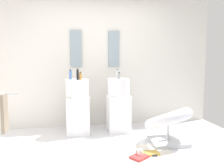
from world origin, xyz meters
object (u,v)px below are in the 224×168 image
towel_rack (2,114)px  soap_bottle_black (78,75)px  magazine_red (139,157)px  pedestal_sink_left (78,107)px  magazine_charcoal (146,153)px  soap_bottle_clear (117,74)px  lounge_chair (168,122)px  soap_bottle_amber (80,76)px  magazine_ochre (148,154)px  pedestal_sink_right (118,105)px  soap_bottle_grey (119,76)px  coffee_mug (140,153)px  soap_bottle_blue (70,75)px

towel_rack → soap_bottle_black: soap_bottle_black is taller
magazine_red → pedestal_sink_left: bearing=87.9°
soap_bottle_black → magazine_charcoal: bearing=-48.8°
soap_bottle_clear → towel_rack: bearing=-147.8°
lounge_chair → soap_bottle_amber: 1.65m
magazine_ochre → soap_bottle_black: size_ratio=1.53×
soap_bottle_clear → pedestal_sink_right: bearing=-91.0°
towel_rack → magazine_ochre: (1.94, -0.17, -0.60)m
magazine_ochre → soap_bottle_grey: soap_bottle_grey is taller
towel_rack → soap_bottle_black: 1.41m
soap_bottle_black → magazine_ochre: bearing=-48.5°
coffee_mug → pedestal_sink_right: bearing=92.5°
towel_rack → soap_bottle_blue: size_ratio=5.36×
lounge_chair → soap_bottle_blue: bearing=153.4°
lounge_chair → magazine_red: lounge_chair is taller
pedestal_sink_left → soap_bottle_blue: soap_bottle_blue is taller
soap_bottle_amber → towel_rack: bearing=-139.7°
magazine_red → soap_bottle_black: soap_bottle_black is taller
pedestal_sink_right → coffee_mug: 1.27m
towel_rack → soap_bottle_amber: size_ratio=6.94×
soap_bottle_amber → soap_bottle_black: bearing=-162.9°
pedestal_sink_right → magazine_charcoal: 1.24m
soap_bottle_blue → coffee_mug: bearing=-52.2°
pedestal_sink_right → soap_bottle_amber: (-0.69, -0.09, 0.55)m
lounge_chair → soap_bottle_black: soap_bottle_black is taller
magazine_ochre → soap_bottle_amber: (-0.88, 1.07, 1.02)m
towel_rack → soap_bottle_blue: (0.89, 0.97, 0.44)m
pedestal_sink_left → magazine_ochre: bearing=-51.0°
magazine_ochre → soap_bottle_grey: (-0.20, 1.05, 1.01)m
magazine_ochre → soap_bottle_clear: size_ratio=1.78×
magazine_red → soap_bottle_amber: 1.70m
pedestal_sink_right → magazine_red: size_ratio=4.87×
soap_bottle_blue → soap_bottle_amber: bearing=-24.2°
magazine_red → magazine_charcoal: size_ratio=0.78×
pedestal_sink_right → magazine_red: (0.03, -1.24, -0.47)m
coffee_mug → soap_bottle_amber: (-0.75, 1.10, 0.99)m
soap_bottle_clear → soap_bottle_blue: bearing=-171.4°
lounge_chair → magazine_red: (-0.62, -0.48, -0.32)m
soap_bottle_grey → pedestal_sink_right: bearing=81.2°
lounge_chair → coffee_mug: size_ratio=11.32×
soap_bottle_amber → magazine_charcoal: bearing=-50.8°
magazine_ochre → coffee_mug: 0.14m
lounge_chair → soap_bottle_amber: soap_bottle_amber is taller
magazine_red → magazine_ochre: 0.18m
lounge_chair → towel_rack: 2.42m
towel_rack → soap_bottle_black: bearing=41.2°
magazine_charcoal → soap_bottle_black: (-0.91, 1.03, 1.05)m
pedestal_sink_left → coffee_mug: pedestal_sink_left is taller
magazine_red → soap_bottle_amber: (-0.72, 1.15, 1.02)m
soap_bottle_grey → soap_bottle_clear: bearing=85.2°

